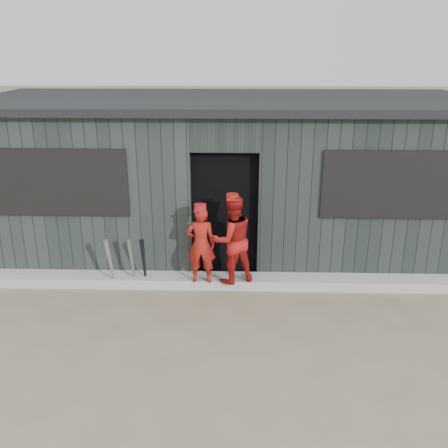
{
  "coord_description": "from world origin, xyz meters",
  "views": [
    {
      "loc": [
        0.19,
        -4.97,
        3.45
      ],
      "look_at": [
        0.0,
        1.8,
        1.0
      ],
      "focal_mm": 40.0,
      "sensor_mm": 36.0,
      "label": 1
    }
  ],
  "objects_px": {
    "bat_left": "(111,264)",
    "dugout": "(227,175)",
    "player_red_right": "(232,239)",
    "player_grey_back": "(234,233)",
    "bat_right": "(144,262)",
    "player_red_left": "(201,244)",
    "bat_mid": "(132,263)"
  },
  "relations": [
    {
      "from": "bat_right",
      "to": "player_grey_back",
      "type": "relative_size",
      "value": 0.67
    },
    {
      "from": "bat_right",
      "to": "player_red_left",
      "type": "height_order",
      "value": "player_red_left"
    },
    {
      "from": "player_red_left",
      "to": "player_red_right",
      "type": "relative_size",
      "value": 0.89
    },
    {
      "from": "player_grey_back",
      "to": "player_red_left",
      "type": "bearing_deg",
      "value": 63.23
    },
    {
      "from": "dugout",
      "to": "bat_mid",
      "type": "bearing_deg",
      "value": -127.4
    },
    {
      "from": "bat_right",
      "to": "player_red_left",
      "type": "xyz_separation_m",
      "value": [
        0.86,
        -0.07,
        0.33
      ]
    },
    {
      "from": "bat_left",
      "to": "dugout",
      "type": "height_order",
      "value": "dugout"
    },
    {
      "from": "player_red_right",
      "to": "dugout",
      "type": "relative_size",
      "value": 0.16
    },
    {
      "from": "bat_mid",
      "to": "player_red_left",
      "type": "xyz_separation_m",
      "value": [
        1.03,
        -0.06,
        0.33
      ]
    },
    {
      "from": "bat_left",
      "to": "player_red_right",
      "type": "bearing_deg",
      "value": 1.95
    },
    {
      "from": "player_red_right",
      "to": "bat_right",
      "type": "bearing_deg",
      "value": -25.51
    },
    {
      "from": "bat_mid",
      "to": "player_red_right",
      "type": "height_order",
      "value": "player_red_right"
    },
    {
      "from": "bat_right",
      "to": "dugout",
      "type": "height_order",
      "value": "dugout"
    },
    {
      "from": "bat_mid",
      "to": "player_grey_back",
      "type": "xyz_separation_m",
      "value": [
        1.51,
        0.73,
        0.22
      ]
    },
    {
      "from": "player_grey_back",
      "to": "dugout",
      "type": "relative_size",
      "value": 0.15
    },
    {
      "from": "bat_right",
      "to": "bat_left",
      "type": "bearing_deg",
      "value": -166.71
    },
    {
      "from": "bat_left",
      "to": "bat_mid",
      "type": "bearing_deg",
      "value": 18.29
    },
    {
      "from": "dugout",
      "to": "bat_right",
      "type": "bearing_deg",
      "value": -123.92
    },
    {
      "from": "player_red_left",
      "to": "dugout",
      "type": "height_order",
      "value": "dugout"
    },
    {
      "from": "bat_right",
      "to": "player_red_right",
      "type": "xyz_separation_m",
      "value": [
        1.31,
        -0.05,
        0.4
      ]
    },
    {
      "from": "bat_left",
      "to": "player_grey_back",
      "type": "bearing_deg",
      "value": 24.64
    },
    {
      "from": "bat_mid",
      "to": "player_red_left",
      "type": "distance_m",
      "value": 1.08
    },
    {
      "from": "bat_right",
      "to": "player_grey_back",
      "type": "xyz_separation_m",
      "value": [
        1.33,
        0.72,
        0.21
      ]
    },
    {
      "from": "bat_mid",
      "to": "player_red_right",
      "type": "xyz_separation_m",
      "value": [
        1.48,
        -0.04,
        0.4
      ]
    },
    {
      "from": "player_grey_back",
      "to": "player_red_right",
      "type": "bearing_deg",
      "value": 92.37
    },
    {
      "from": "player_red_left",
      "to": "player_red_right",
      "type": "bearing_deg",
      "value": -177.65
    },
    {
      "from": "player_red_left",
      "to": "dugout",
      "type": "bearing_deg",
      "value": -100.66
    },
    {
      "from": "bat_left",
      "to": "dugout",
      "type": "relative_size",
      "value": 0.1
    },
    {
      "from": "bat_left",
      "to": "player_red_right",
      "type": "xyz_separation_m",
      "value": [
        1.77,
        0.06,
        0.39
      ]
    },
    {
      "from": "player_red_left",
      "to": "dugout",
      "type": "relative_size",
      "value": 0.14
    },
    {
      "from": "player_red_left",
      "to": "player_grey_back",
      "type": "relative_size",
      "value": 0.94
    },
    {
      "from": "player_red_right",
      "to": "dugout",
      "type": "height_order",
      "value": "dugout"
    }
  ]
}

